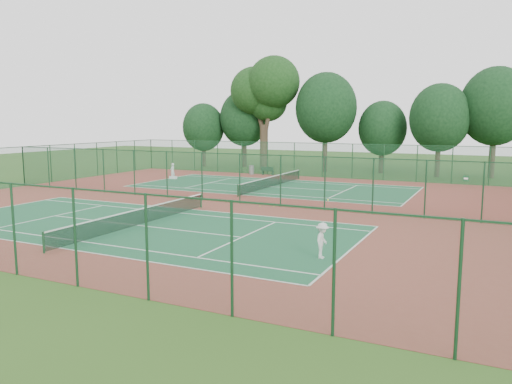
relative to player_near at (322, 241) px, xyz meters
The scene contains 19 objects.
ground 15.61m from the player_near, 135.74° to the left, with size 120.00×120.00×0.00m, color #284A17.
red_pad 15.61m from the player_near, 135.74° to the left, with size 40.00×36.00×0.01m, color maroon.
court_near 11.35m from the player_near, behind, with size 23.77×10.97×0.01m, color #1B5535.
court_far 22.82m from the player_near, 119.32° to the left, with size 23.77×10.97×0.01m, color #1B5634.
fence_north 30.98m from the player_near, 111.14° to the left, with size 40.00×0.09×3.50m.
fence_west 33.03m from the player_near, 160.75° to the left, with size 0.09×36.00×3.50m.
fence_divider 15.63m from the player_near, 135.74° to the left, with size 40.00×0.09×3.50m.
tennis_net_near 11.33m from the player_near, behind, with size 0.10×12.90×0.97m.
tennis_net_far 22.81m from the player_near, 119.32° to the left, with size 0.10×12.90×0.97m.
player_near is the anchor object (origin of this frame).
player_far 30.89m from the player_near, 136.90° to the left, with size 0.56×0.37×1.54m, color white.
trash_bin 33.11m from the player_near, 121.58° to the left, with size 0.54×0.54×0.98m, color gray.
bench 32.20m from the player_near, 118.69° to the left, with size 1.45×0.46×0.89m.
kit_bag 30.70m from the player_near, 136.88° to the left, with size 0.74×0.28×0.28m, color white.
stray_ball_a 12.90m from the player_near, 127.17° to the left, with size 0.07×0.07×0.07m, color #CAE435.
stray_ball_b 12.65m from the player_near, 123.12° to the left, with size 0.07×0.07×0.07m, color #B6D230.
stray_ball_c 17.17m from the player_near, 144.62° to the left, with size 0.08×0.08×0.08m, color yellow.
big_tree 39.65m from the player_near, 118.43° to the left, with size 8.51×6.23×13.07m.
evergreen_row 36.73m from the player_near, 106.89° to the left, with size 39.00×5.00×12.00m, color black, non-canonical shape.
Camera 1 is at (17.57, -30.36, 5.75)m, focal length 35.00 mm.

